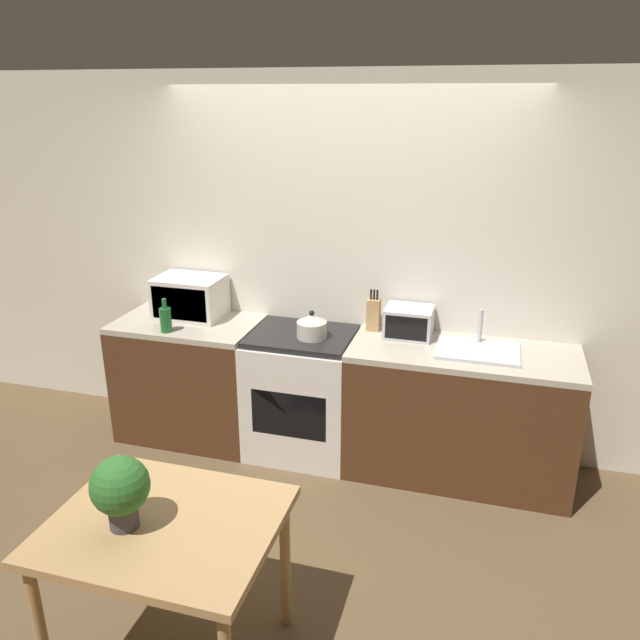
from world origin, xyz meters
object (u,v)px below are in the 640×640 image
at_px(bottle, 166,319).
at_px(dining_table, 166,539).
at_px(toaster_oven, 409,322).
at_px(stove_range, 302,393).
at_px(kettle, 312,326).
at_px(microwave, 190,297).

bearing_deg(bottle, dining_table, -61.67).
bearing_deg(toaster_oven, stove_range, -167.32).
relative_size(kettle, dining_table, 0.21).
xyz_separation_m(bottle, dining_table, (0.89, -1.65, -0.33)).
distance_m(stove_range, bottle, 1.08).
relative_size(microwave, toaster_oven, 1.52).
bearing_deg(toaster_oven, dining_table, -109.54).
xyz_separation_m(bottle, toaster_oven, (1.61, 0.38, 0.01)).
distance_m(microwave, toaster_oven, 1.59).
height_order(microwave, dining_table, microwave).
bearing_deg(stove_range, microwave, 172.77).
distance_m(kettle, bottle, 1.01).
bearing_deg(dining_table, bottle, 118.33).
relative_size(toaster_oven, dining_table, 0.33).
distance_m(stove_range, kettle, 0.54).
xyz_separation_m(microwave, toaster_oven, (1.59, 0.05, -0.05)).
bearing_deg(stove_range, toaster_oven, 12.68).
height_order(kettle, microwave, microwave).
bearing_deg(microwave, dining_table, -66.23).
relative_size(stove_range, toaster_oven, 2.87).
xyz_separation_m(kettle, microwave, (-0.97, 0.16, 0.07)).
bearing_deg(dining_table, toaster_oven, 70.46).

